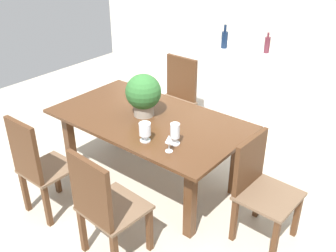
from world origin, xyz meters
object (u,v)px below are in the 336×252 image
Objects in this scene: wine_bottle_green at (267,45)px; wine_bottle_clear at (250,47)px; wine_bottle_tall at (225,39)px; flower_centerpiece at (143,93)px; crystal_vase_center_near at (145,130)px; wine_bottle_dark at (278,46)px; chair_far_left at (177,94)px; wine_glass at (169,140)px; chair_near_left at (37,165)px; crystal_vase_left at (175,132)px; dining_table at (149,127)px; chair_foot_end at (259,184)px; kitchen_counter at (232,84)px; chair_near_right at (103,204)px.

wine_bottle_green is 0.86× the size of wine_bottle_clear.
flower_centerpiece is at bearing -83.90° from wine_bottle_tall.
crystal_vase_center_near is at bearing -86.98° from wine_bottle_clear.
wine_bottle_clear reaches higher than flower_centerpiece.
flower_centerpiece is 1.63× the size of wine_bottle_dark.
chair_far_left is 6.48× the size of wine_glass.
wine_bottle_dark is (0.12, 0.03, -0.01)m from wine_bottle_green.
wine_bottle_green is at bearing -103.70° from chair_near_left.
wine_bottle_green is at bearing 80.15° from flower_centerpiece.
chair_near_left is 5.16× the size of crystal_vase_left.
chair_near_left is 3.39× the size of wine_bottle_clear.
dining_table is 0.48m from crystal_vase_center_near.
chair_foot_end is 0.93× the size of chair_far_left.
chair_foot_end is at bearing 0.18° from dining_table.
wine_glass is 2.31m from wine_bottle_dark.
chair_far_left is 0.87m from kitchen_counter.
flower_centerpiece is at bearing 156.83° from crystal_vase_left.
chair_near_right is 1.20m from flower_centerpiece.
chair_far_left is at bearing 125.54° from wine_glass.
kitchen_counter is at bearing 107.09° from wine_glass.
kitchen_counter is at bearing -96.52° from chair_near_left.
kitchen_counter is (-0.13, 1.80, -0.15)m from dining_table.
wine_bottle_green is at bearing 96.50° from crystal_vase_left.
chair_far_left is 0.95m from wine_bottle_tall.
chair_far_left is at bearing -90.58° from chair_near_left.
wine_bottle_green is 0.29m from wine_bottle_clear.
chair_near_right is 2.98m from wine_bottle_dark.
chair_near_left is at bearing -105.23° from wine_bottle_dark.
wine_bottle_dark is at bearing 93.90° from wine_glass.
chair_far_left reaches higher than dining_table.
wine_glass is at bearing -146.89° from chair_near_left.
crystal_vase_left is at bearing -83.50° from wine_bottle_green.
flower_centerpiece reaches higher than chair_far_left.
dining_table is 1.82m from kitchen_counter.
wine_glass is at bearing 120.27° from chair_foot_end.
wine_bottle_dark reaches higher than crystal_vase_left.
chair_foot_end is at bearing -63.82° from wine_bottle_green.
chair_foot_end is 2.17m from wine_bottle_dark.
wine_bottle_dark is at bearing 76.83° from flower_centerpiece.
wine_glass is at bearing -31.23° from flower_centerpiece.
flower_centerpiece is (-0.07, 0.02, 0.33)m from dining_table.
crystal_vase_center_near is (0.69, 0.64, 0.30)m from chair_near_left.
wine_bottle_clear is at bearing -124.15° from wine_bottle_dark.
crystal_vase_left is at bearing -69.11° from wine_bottle_tall.
wine_glass is 0.52× the size of wine_bottle_clear.
dining_table is 7.46× the size of wine_bottle_green.
chair_far_left reaches higher than chair_near_right.
chair_near_right reaches higher than crystal_vase_left.
crystal_vase_left is (0.50, -0.22, 0.22)m from dining_table.
crystal_vase_left is 0.65× the size of wine_bottle_tall.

